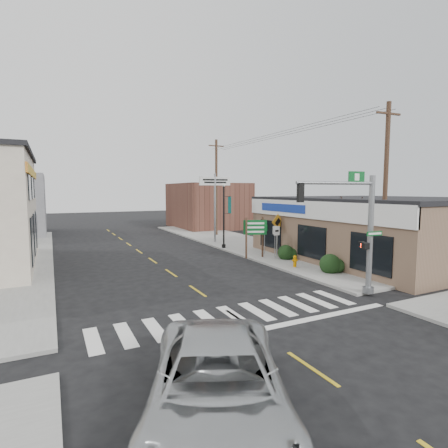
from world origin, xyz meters
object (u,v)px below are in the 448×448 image
utility_pole_near (385,189)px  suv (218,385)px  traffic_signal_pole (360,222)px  dance_center_sign (215,190)px  fire_hydrant (295,261)px  guide_sign (255,232)px  bare_tree (352,202)px  utility_pole_far (216,186)px  lamp_post (224,211)px

utility_pole_near → suv: bearing=-148.7°
traffic_signal_pole → dance_center_sign: dance_center_sign is taller
traffic_signal_pole → fire_hydrant: traffic_signal_pole is taller
guide_sign → bare_tree: size_ratio=0.57×
traffic_signal_pole → guide_sign: traffic_signal_pole is taller
fire_hydrant → utility_pole_far: 16.87m
dance_center_sign → utility_pole_far: (2.26, 4.50, 0.37)m
utility_pole_near → dance_center_sign: bearing=102.9°
traffic_signal_pole → utility_pole_near: 4.17m
lamp_post → bare_tree: size_ratio=1.04×
bare_tree → utility_pole_near: size_ratio=0.54×
dance_center_sign → bare_tree: size_ratio=1.23×
guide_sign → utility_pole_far: bearing=101.2°
suv → utility_pole_near: (12.68, 6.49, 3.94)m
guide_sign → lamp_post: bearing=114.4°
utility_pole_far → utility_pole_near: bearing=-90.2°
suv → bare_tree: size_ratio=1.21×
guide_sign → utility_pole_far: (3.02, 12.51, 3.19)m
bare_tree → utility_pole_far: (-0.87, 17.22, 1.12)m
guide_sign → lamp_post: (0.03, 4.68, 1.18)m
traffic_signal_pole → bare_tree: (4.26, 4.57, 0.66)m
lamp_post → utility_pole_near: (3.13, -12.29, 1.65)m
suv → guide_sign: size_ratio=2.13×
lamp_post → guide_sign: bearing=-84.1°
suv → lamp_post: bearing=86.8°
lamp_post → traffic_signal_pole: bearing=-85.4°
fire_hydrant → utility_pole_far: (2.37, 16.05, 4.61)m
suv → dance_center_sign: bearing=88.9°
traffic_signal_pole → dance_center_sign: bearing=92.2°
lamp_post → fire_hydrant: bearing=-79.5°
traffic_signal_pole → utility_pole_near: size_ratio=0.60×
suv → lamp_post: lamp_post is taller
guide_sign → fire_hydrant: size_ratio=3.96×
utility_pole_near → lamp_post: bearing=108.5°
fire_hydrant → bare_tree: size_ratio=0.14×
suv → fire_hydrant: bearing=69.9°
lamp_post → utility_pole_near: bearing=-69.4°
guide_sign → dance_center_sign: 8.53m
guide_sign → bare_tree: (3.88, -4.71, 2.07)m
suv → dance_center_sign: size_ratio=0.98×
suv → utility_pole_near: 14.78m
utility_pole_near → utility_pole_far: 20.12m
suv → lamp_post: 21.20m
dance_center_sign → utility_pole_far: bearing=68.5°
lamp_post → dance_center_sign: size_ratio=0.85×
fire_hydrant → bare_tree: bearing=-19.9°
lamp_post → utility_pole_near: 12.79m
suv → traffic_signal_pole: traffic_signal_pole is taller
utility_pole_near → utility_pole_far: size_ratio=0.93×
fire_hydrant → bare_tree: bare_tree is taller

